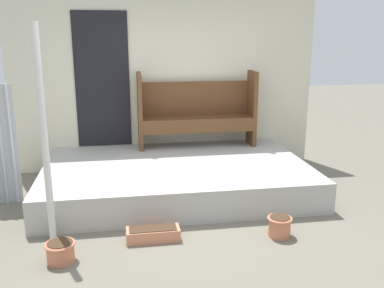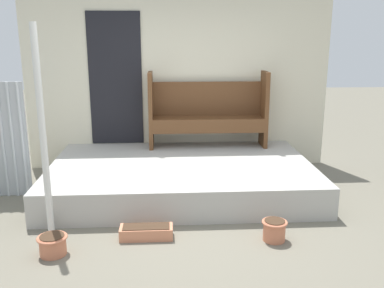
% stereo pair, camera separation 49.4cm
% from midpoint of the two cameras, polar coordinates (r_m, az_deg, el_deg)
% --- Properties ---
extents(ground_plane, '(24.00, 24.00, 0.00)m').
position_cam_midpoint_polar(ground_plane, '(4.85, 2.19, -10.84)').
color(ground_plane, '#706B5B').
extents(porch_slab, '(3.48, 2.22, 0.39)m').
position_cam_midpoint_polar(porch_slab, '(5.81, 1.02, -4.39)').
color(porch_slab, '#B2AFA8').
rests_on(porch_slab, ground_plane).
extents(house_wall, '(4.68, 0.08, 2.60)m').
position_cam_midpoint_polar(house_wall, '(6.67, -0.06, 7.90)').
color(house_wall, beige).
rests_on(house_wall, ground_plane).
extents(support_post, '(0.07, 0.07, 2.19)m').
position_cam_midpoint_polar(support_post, '(4.49, -16.37, 1.27)').
color(support_post, silver).
rests_on(support_post, ground_plane).
extents(bench, '(1.78, 0.41, 1.14)m').
position_cam_midpoint_polar(bench, '(6.51, 4.29, 4.57)').
color(bench, brown).
rests_on(bench, porch_slab).
extents(flower_pot_left, '(0.29, 0.29, 0.20)m').
position_cam_midpoint_polar(flower_pot_left, '(4.36, -14.98, -12.85)').
color(flower_pot_left, '#C67251').
rests_on(flower_pot_left, ground_plane).
extents(flower_pot_middle, '(0.27, 0.27, 0.22)m').
position_cam_midpoint_polar(flower_pot_middle, '(4.61, 14.01, -11.05)').
color(flower_pot_middle, '#C67251').
rests_on(flower_pot_middle, ground_plane).
extents(planter_box_rect, '(0.55, 0.21, 0.14)m').
position_cam_midpoint_polar(planter_box_rect, '(4.55, -2.97, -11.71)').
color(planter_box_rect, tan).
rests_on(planter_box_rect, ground_plane).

